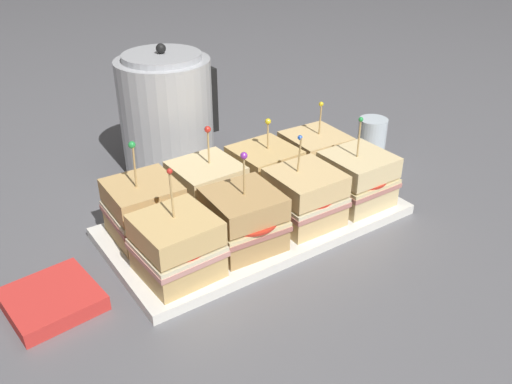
# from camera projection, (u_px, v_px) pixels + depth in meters

# --- Properties ---
(ground_plane) EXTENTS (6.00, 6.00, 0.00)m
(ground_plane) POSITION_uv_depth(u_px,v_px,m) (256.00, 225.00, 0.99)
(ground_plane) COLOR slate
(serving_platter) EXTENTS (0.53, 0.27, 0.02)m
(serving_platter) POSITION_uv_depth(u_px,v_px,m) (256.00, 221.00, 0.98)
(serving_platter) COLOR white
(serving_platter) RESTS_ON ground_plane
(sandwich_front_far_left) EXTENTS (0.12, 0.12, 0.18)m
(sandwich_front_far_left) POSITION_uv_depth(u_px,v_px,m) (177.00, 246.00, 0.82)
(sandwich_front_far_left) COLOR tan
(sandwich_front_far_left) RESTS_ON serving_platter
(sandwich_front_center_left) EXTENTS (0.12, 0.12, 0.17)m
(sandwich_front_center_left) POSITION_uv_depth(u_px,v_px,m) (244.00, 219.00, 0.88)
(sandwich_front_center_left) COLOR tan
(sandwich_front_center_left) RESTS_ON serving_platter
(sandwich_front_center_right) EXTENTS (0.12, 0.12, 0.16)m
(sandwich_front_center_right) POSITION_uv_depth(u_px,v_px,m) (305.00, 197.00, 0.94)
(sandwich_front_center_right) COLOR #DBB77A
(sandwich_front_center_right) RESTS_ON serving_platter
(sandwich_front_far_right) EXTENTS (0.12, 0.12, 0.17)m
(sandwich_front_far_right) POSITION_uv_depth(u_px,v_px,m) (357.00, 179.00, 1.00)
(sandwich_front_far_right) COLOR beige
(sandwich_front_far_right) RESTS_ON serving_platter
(sandwich_back_far_left) EXTENTS (0.12, 0.12, 0.18)m
(sandwich_back_far_left) POSITION_uv_depth(u_px,v_px,m) (144.00, 209.00, 0.91)
(sandwich_back_far_left) COLOR tan
(sandwich_back_far_left) RESTS_ON serving_platter
(sandwich_back_center_left) EXTENTS (0.12, 0.12, 0.17)m
(sandwich_back_center_left) POSITION_uv_depth(u_px,v_px,m) (207.00, 189.00, 0.97)
(sandwich_back_center_left) COLOR beige
(sandwich_back_center_left) RESTS_ON serving_platter
(sandwich_back_center_right) EXTENTS (0.12, 0.12, 0.15)m
(sandwich_back_center_right) POSITION_uv_depth(u_px,v_px,m) (264.00, 171.00, 1.03)
(sandwich_back_center_right) COLOR tan
(sandwich_back_center_right) RESTS_ON serving_platter
(sandwich_back_far_right) EXTENTS (0.12, 0.12, 0.16)m
(sandwich_back_far_right) POSITION_uv_depth(u_px,v_px,m) (315.00, 156.00, 1.09)
(sandwich_back_far_right) COLOR #DBB77A
(sandwich_back_far_right) RESTS_ON serving_platter
(kettle_steel) EXTENTS (0.22, 0.19, 0.27)m
(kettle_steel) POSITION_uv_depth(u_px,v_px,m) (167.00, 113.00, 1.14)
(kettle_steel) COLOR #B7BABF
(kettle_steel) RESTS_ON ground_plane
(drinking_glass) EXTENTS (0.06, 0.06, 0.10)m
(drinking_glass) POSITION_uv_depth(u_px,v_px,m) (371.00, 140.00, 1.20)
(drinking_glass) COLOR silver
(drinking_glass) RESTS_ON ground_plane
(napkin_stack) EXTENTS (0.14, 0.14, 0.02)m
(napkin_stack) POSITION_uv_depth(u_px,v_px,m) (52.00, 300.00, 0.79)
(napkin_stack) COLOR red
(napkin_stack) RESTS_ON ground_plane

